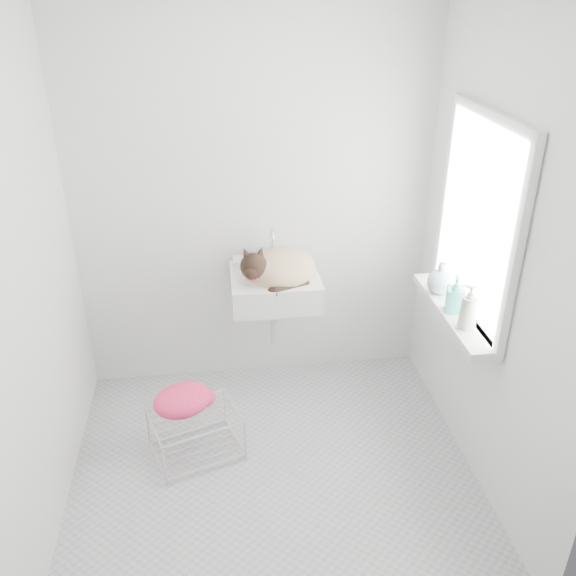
{
  "coord_description": "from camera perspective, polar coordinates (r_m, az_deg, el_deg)",
  "views": [
    {
      "loc": [
        -0.24,
        -2.51,
        2.46
      ],
      "look_at": [
        0.15,
        0.5,
        0.88
      ],
      "focal_mm": 37.86,
      "sensor_mm": 36.0,
      "label": 1
    }
  ],
  "objects": [
    {
      "name": "right_wall",
      "position": [
        3.1,
        19.04,
        2.88
      ],
      "size": [
        0.02,
        2.0,
        2.5
      ],
      "primitive_type": "cube",
      "color": "silver",
      "rests_on": "ground"
    },
    {
      "name": "bottle_b",
      "position": [
        3.38,
        15.25,
        -2.09
      ],
      "size": [
        0.11,
        0.11,
        0.2
      ],
      "primitive_type": "imported",
      "rotation": [
        0.0,
        0.0,
        2.83
      ],
      "color": "teal",
      "rests_on": "windowsill"
    },
    {
      "name": "sink",
      "position": [
        3.65,
        -1.26,
        1.26
      ],
      "size": [
        0.53,
        0.46,
        0.21
      ],
      "primitive_type": "cube",
      "color": "silver",
      "rests_on": "back_wall"
    },
    {
      "name": "cat",
      "position": [
        3.61,
        -1.05,
        1.73
      ],
      "size": [
        0.49,
        0.41,
        0.29
      ],
      "rotation": [
        0.0,
        0.0,
        0.1
      ],
      "color": "tan",
      "rests_on": "sink"
    },
    {
      "name": "wire_rack",
      "position": [
        3.56,
        -8.6,
        -13.35
      ],
      "size": [
        0.54,
        0.46,
        0.28
      ],
      "primitive_type": "cube",
      "rotation": [
        0.0,
        0.0,
        0.33
      ],
      "color": "beige",
      "rests_on": "floor"
    },
    {
      "name": "window_glass",
      "position": [
        3.22,
        17.61,
        5.98
      ],
      "size": [
        0.01,
        0.8,
        1.0
      ],
      "primitive_type": "cube",
      "color": "white",
      "rests_on": "right_wall"
    },
    {
      "name": "window_frame",
      "position": [
        3.21,
        17.36,
        5.97
      ],
      "size": [
        0.04,
        0.9,
        1.1
      ],
      "primitive_type": "cube",
      "color": "white",
      "rests_on": "right_wall"
    },
    {
      "name": "faucet",
      "position": [
        3.75,
        -1.59,
        4.38
      ],
      "size": [
        0.19,
        0.14,
        0.19
      ],
      "primitive_type": null,
      "color": "silver",
      "rests_on": "sink"
    },
    {
      "name": "left_wall",
      "position": [
        2.92,
        -23.68,
        0.5
      ],
      "size": [
        0.02,
        2.0,
        2.5
      ],
      "primitive_type": "cube",
      "color": "silver",
      "rests_on": "ground"
    },
    {
      "name": "bottle_a",
      "position": [
        3.24,
        16.36,
        -3.61
      ],
      "size": [
        0.11,
        0.11,
        0.2
      ],
      "primitive_type": "imported",
      "rotation": [
        0.0,
        0.0,
        4.2
      ],
      "color": "beige",
      "rests_on": "windowsill"
    },
    {
      "name": "floor",
      "position": [
        3.53,
        -1.38,
        -16.78
      ],
      "size": [
        2.2,
        2.0,
        0.02
      ],
      "primitive_type": "cube",
      "color": "#B2B2B2",
      "rests_on": "ground"
    },
    {
      "name": "towel",
      "position": [
        3.51,
        -9.84,
        -10.83
      ],
      "size": [
        0.4,
        0.36,
        0.14
      ],
      "primitive_type": "ellipsoid",
      "rotation": [
        0.0,
        0.0,
        0.46
      ],
      "color": "#ED4E20",
      "rests_on": "wire_rack"
    },
    {
      "name": "bottle_c",
      "position": [
        3.55,
        13.99,
        -0.36
      ],
      "size": [
        0.2,
        0.2,
        0.19
      ],
      "primitive_type": "imported",
      "rotation": [
        0.0,
        0.0,
        0.53
      ],
      "color": "silver",
      "rests_on": "windowsill"
    },
    {
      "name": "back_wall",
      "position": [
        3.73,
        -3.27,
        8.46
      ],
      "size": [
        2.2,
        0.02,
        2.5
      ],
      "primitive_type": "cube",
      "color": "silver",
      "rests_on": "ground"
    },
    {
      "name": "windowsill",
      "position": [
        3.41,
        15.24,
        -2.2
      ],
      "size": [
        0.16,
        0.88,
        0.04
      ],
      "primitive_type": "cube",
      "color": "white",
      "rests_on": "right_wall"
    }
  ]
}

